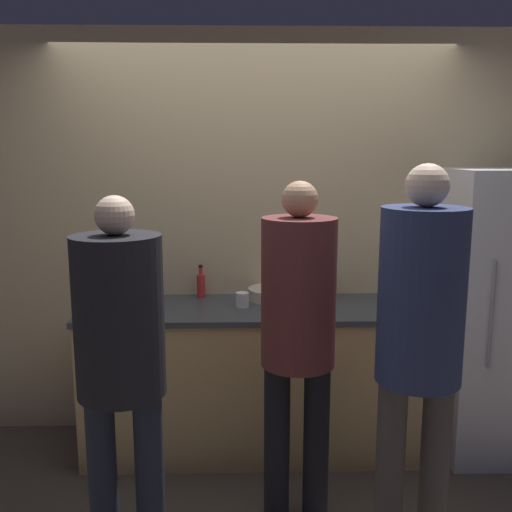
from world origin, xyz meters
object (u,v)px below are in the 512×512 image
(bottle_red, at_px, (201,285))
(cup_white, at_px, (242,300))
(refrigerator, at_px, (501,313))
(person_left, at_px, (120,346))
(person_center, at_px, (298,323))
(potted_plant, at_px, (319,277))
(fruit_bowl, at_px, (273,293))
(person_right, at_px, (420,331))
(utensil_crock, at_px, (394,293))

(bottle_red, bearing_deg, cup_white, -41.79)
(refrigerator, height_order, cup_white, refrigerator)
(person_left, distance_m, cup_white, 1.10)
(person_center, distance_m, potted_plant, 0.93)
(fruit_bowl, height_order, potted_plant, potted_plant)
(refrigerator, relative_size, person_center, 1.02)
(person_right, relative_size, utensil_crock, 7.57)
(bottle_red, height_order, potted_plant, potted_plant)
(person_right, height_order, cup_white, person_right)
(bottle_red, relative_size, cup_white, 2.39)
(refrigerator, xyz_separation_m, person_left, (-2.11, -0.96, 0.14))
(person_center, height_order, cup_white, person_center)
(person_left, height_order, potted_plant, person_left)
(person_center, height_order, utensil_crock, person_center)
(refrigerator, bearing_deg, bottle_red, 172.62)
(refrigerator, distance_m, fruit_bowl, 1.41)
(person_right, bearing_deg, fruit_bowl, 115.57)
(person_left, height_order, person_center, person_center)
(utensil_crock, distance_m, cup_white, 0.96)
(refrigerator, xyz_separation_m, person_center, (-1.32, -0.69, 0.16))
(person_left, relative_size, cup_white, 18.57)
(person_center, xyz_separation_m, person_right, (0.49, -0.31, 0.06))
(person_center, bearing_deg, refrigerator, 27.61)
(fruit_bowl, relative_size, bottle_red, 1.47)
(cup_white, bearing_deg, potted_plant, 23.14)
(person_left, xyz_separation_m, cup_white, (0.53, 0.96, -0.05))
(refrigerator, relative_size, bottle_red, 8.15)
(person_center, xyz_separation_m, fruit_bowl, (-0.08, 0.87, -0.07))
(refrigerator, relative_size, potted_plant, 7.06)
(utensil_crock, bearing_deg, person_left, -144.22)
(person_center, height_order, bottle_red, person_center)
(refrigerator, distance_m, potted_plant, 1.13)
(person_left, distance_m, person_center, 0.84)
(person_right, height_order, bottle_red, person_right)
(bottle_red, distance_m, potted_plant, 0.76)
(refrigerator, xyz_separation_m, potted_plant, (-1.09, 0.21, 0.18))
(person_center, bearing_deg, cup_white, 111.41)
(person_center, relative_size, potted_plant, 6.92)
(person_left, height_order, cup_white, person_left)
(bottle_red, bearing_deg, person_center, -59.98)
(fruit_bowl, distance_m, utensil_crock, 0.76)
(refrigerator, bearing_deg, person_left, -155.56)
(person_center, height_order, potted_plant, person_center)
(utensil_crock, relative_size, bottle_red, 1.11)
(cup_white, distance_m, potted_plant, 0.54)
(person_left, height_order, person_right, person_right)
(person_right, height_order, utensil_crock, person_right)
(person_center, bearing_deg, utensil_crock, 49.39)
(cup_white, bearing_deg, utensil_crock, 6.11)
(person_left, relative_size, person_center, 0.97)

